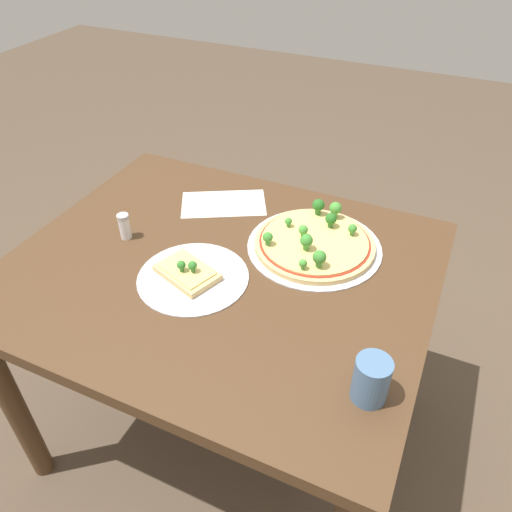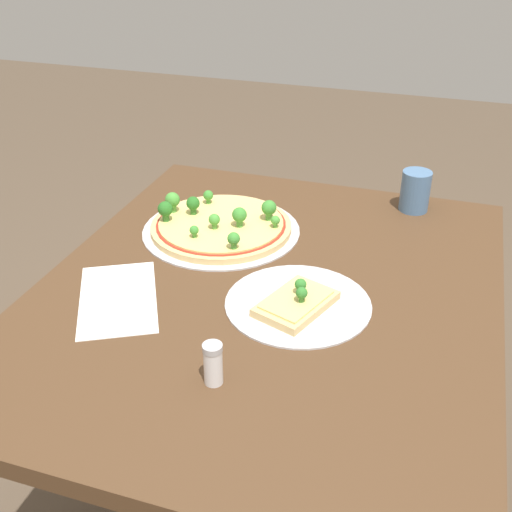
{
  "view_description": "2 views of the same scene",
  "coord_description": "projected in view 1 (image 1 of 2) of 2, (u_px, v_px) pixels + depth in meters",
  "views": [
    {
      "loc": [
        0.49,
        -0.85,
        1.53
      ],
      "look_at": [
        0.08,
        0.05,
        0.74
      ],
      "focal_mm": 35.0,
      "sensor_mm": 36.0,
      "label": 1
    },
    {
      "loc": [
        -1.01,
        -0.31,
        1.4
      ],
      "look_at": [
        0.08,
        0.05,
        0.74
      ],
      "focal_mm": 45.0,
      "sensor_mm": 36.0,
      "label": 2
    }
  ],
  "objects": [
    {
      "name": "condiment_shaker",
      "position": [
        124.0,
        227.0,
        1.34
      ],
      "size": [
        0.03,
        0.03,
        0.07
      ],
      "color": "silver",
      "rests_on": "dining_table"
    },
    {
      "name": "ground_plane",
      "position": [
        229.0,
        425.0,
        1.72
      ],
      "size": [
        8.0,
        8.0,
        0.0
      ],
      "primitive_type": "plane",
      "color": "brown"
    },
    {
      "name": "pizza_tray_slice",
      "position": [
        190.0,
        275.0,
        1.23
      ],
      "size": [
        0.28,
        0.28,
        0.05
      ],
      "color": "silver",
      "rests_on": "dining_table"
    },
    {
      "name": "pizza_tray_whole",
      "position": [
        315.0,
        242.0,
        1.33
      ],
      "size": [
        0.36,
        0.36,
        0.07
      ],
      "color": "silver",
      "rests_on": "dining_table"
    },
    {
      "name": "dining_table",
      "position": [
        222.0,
        293.0,
        1.34
      ],
      "size": [
        1.06,
        0.88,
        0.72
      ],
      "color": "#4C331E",
      "rests_on": "ground_plane"
    },
    {
      "name": "paper_menu",
      "position": [
        224.0,
        204.0,
        1.5
      ],
      "size": [
        0.29,
        0.24,
        0.0
      ],
      "primitive_type": "cube",
      "rotation": [
        0.0,
        0.0,
        0.49
      ],
      "color": "white",
      "rests_on": "dining_table"
    },
    {
      "name": "drinking_cup",
      "position": [
        371.0,
        380.0,
        0.93
      ],
      "size": [
        0.07,
        0.07,
        0.1
      ],
      "primitive_type": "cylinder",
      "color": "#4C7099",
      "rests_on": "dining_table"
    }
  ]
}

